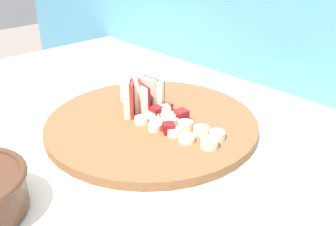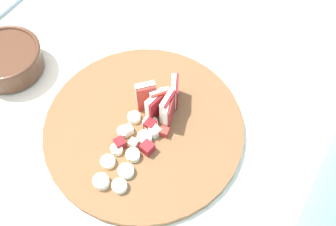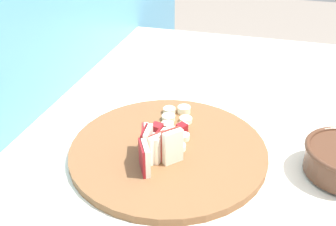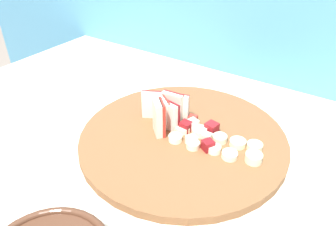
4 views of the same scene
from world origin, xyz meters
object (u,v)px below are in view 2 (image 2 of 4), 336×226
Objects in this scene: apple_dice_pile at (143,136)px; ceramic_bowl at (7,59)px; apple_wedge_fan at (162,102)px; banana_slice_rows at (126,153)px; cutting_board at (144,127)px.

apple_dice_pile is 0.57× the size of ceramic_bowl.
apple_wedge_fan reaches higher than banana_slice_rows.
apple_dice_pile is (0.03, 0.02, 0.02)m from cutting_board.
ceramic_bowl is at bearing -78.11° from apple_wedge_fan.
ceramic_bowl is (0.07, -0.34, -0.01)m from apple_wedge_fan.
banana_slice_rows is at bearing 82.25° from ceramic_bowl.
apple_wedge_fan is 0.62× the size of ceramic_bowl.
apple_wedge_fan is 1.09× the size of apple_dice_pile.
banana_slice_rows is at bearing -11.57° from apple_dice_pile.
cutting_board is 4.52× the size of apple_dice_pile.
cutting_board is at bearing -174.54° from banana_slice_rows.
cutting_board is 0.03m from apple_dice_pile.
apple_wedge_fan is at bearing 166.21° from cutting_board.
ceramic_bowl reaches higher than apple_dice_pile.
cutting_board is 0.06m from apple_wedge_fan.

